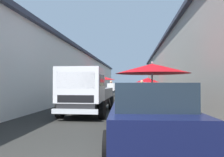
# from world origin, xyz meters

# --- Properties ---
(ground) EXTENTS (90.00, 90.00, 0.00)m
(ground) POSITION_xyz_m (13.50, 0.00, 0.00)
(ground) COLOR #282826
(building_left_whitewash) EXTENTS (49.80, 7.50, 4.60)m
(building_left_whitewash) POSITION_xyz_m (15.75, 7.30, 2.31)
(building_left_whitewash) COLOR silver
(building_left_whitewash) RESTS_ON ground
(building_right_concrete) EXTENTS (49.80, 7.50, 5.57)m
(building_right_concrete) POSITION_xyz_m (15.75, -7.30, 2.80)
(building_right_concrete) COLOR #A39E93
(building_right_concrete) RESTS_ON ground
(fruit_stall_far_left) EXTENTS (2.44, 2.44, 2.08)m
(fruit_stall_far_left) POSITION_xyz_m (18.69, -2.42, 1.59)
(fruit_stall_far_left) COLOR #9E9EA3
(fruit_stall_far_left) RESTS_ON ground
(fruit_stall_near_right) EXTENTS (2.24, 2.24, 2.20)m
(fruit_stall_near_right) POSITION_xyz_m (19.06, 2.02, 1.61)
(fruit_stall_near_right) COLOR #9E9EA3
(fruit_stall_near_right) RESTS_ON ground
(fruit_stall_mid_lane) EXTENTS (2.55, 2.55, 2.19)m
(fruit_stall_mid_lane) POSITION_xyz_m (4.20, -1.66, 1.66)
(fruit_stall_mid_lane) COLOR #9E9EA3
(fruit_stall_mid_lane) RESTS_ON ground
(hatchback_car) EXTENTS (4.00, 2.10, 1.45)m
(hatchback_car) POSITION_xyz_m (2.00, -1.38, 0.74)
(hatchback_car) COLOR #0F1438
(hatchback_car) RESTS_ON ground
(delivery_truck) EXTENTS (4.94, 2.00, 2.08)m
(delivery_truck) POSITION_xyz_m (5.96, 1.12, 1.04)
(delivery_truck) COLOR black
(delivery_truck) RESTS_ON ground
(vendor_by_crates) EXTENTS (0.28, 0.66, 1.69)m
(vendor_by_crates) POSITION_xyz_m (13.59, -1.64, 0.98)
(vendor_by_crates) COLOR #665B4C
(vendor_by_crates) RESTS_ON ground
(vendor_in_shade) EXTENTS (0.23, 0.66, 1.67)m
(vendor_in_shade) POSITION_xyz_m (13.75, 0.83, 0.97)
(vendor_in_shade) COLOR navy
(vendor_in_shade) RESTS_ON ground
(parked_scooter) EXTENTS (1.69, 0.38, 1.14)m
(parked_scooter) POSITION_xyz_m (7.64, -1.65, 0.45)
(parked_scooter) COLOR black
(parked_scooter) RESTS_ON ground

